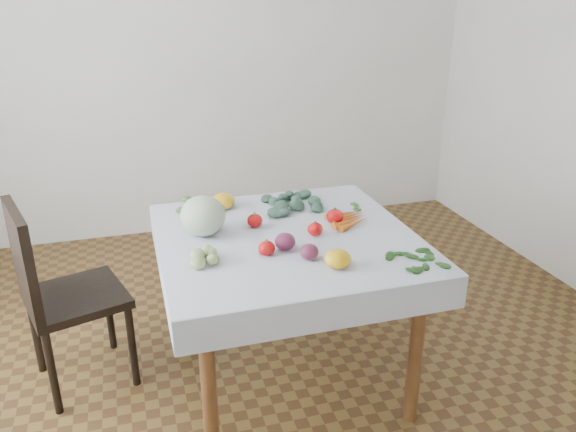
{
  "coord_description": "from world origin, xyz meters",
  "views": [
    {
      "loc": [
        -0.64,
        -2.19,
        1.77
      ],
      "look_at": [
        0.03,
        0.07,
        0.82
      ],
      "focal_mm": 35.0,
      "sensor_mm": 36.0,
      "label": 1
    }
  ],
  "objects_px": {
    "table": "(287,256)",
    "cabbage": "(203,216)",
    "heirloom_back": "(223,201)",
    "chair": "(54,287)",
    "carrot_bunch": "(348,219)"
  },
  "relations": [
    {
      "from": "table",
      "to": "cabbage",
      "type": "relative_size",
      "value": 5.0
    },
    {
      "from": "table",
      "to": "heirloom_back",
      "type": "bearing_deg",
      "value": 117.38
    },
    {
      "from": "chair",
      "to": "heirloom_back",
      "type": "relative_size",
      "value": 8.14
    },
    {
      "from": "cabbage",
      "to": "carrot_bunch",
      "type": "relative_size",
      "value": 0.91
    },
    {
      "from": "heirloom_back",
      "to": "carrot_bunch",
      "type": "bearing_deg",
      "value": -32.11
    },
    {
      "from": "cabbage",
      "to": "heirloom_back",
      "type": "xyz_separation_m",
      "value": [
        0.14,
        0.29,
        -0.05
      ]
    },
    {
      "from": "chair",
      "to": "heirloom_back",
      "type": "height_order",
      "value": "chair"
    },
    {
      "from": "cabbage",
      "to": "heirloom_back",
      "type": "bearing_deg",
      "value": 63.95
    },
    {
      "from": "heirloom_back",
      "to": "cabbage",
      "type": "bearing_deg",
      "value": -116.05
    },
    {
      "from": "carrot_bunch",
      "to": "table",
      "type": "bearing_deg",
      "value": -167.41
    },
    {
      "from": "table",
      "to": "chair",
      "type": "height_order",
      "value": "chair"
    },
    {
      "from": "table",
      "to": "chair",
      "type": "relative_size",
      "value": 1.08
    },
    {
      "from": "heirloom_back",
      "to": "carrot_bunch",
      "type": "distance_m",
      "value": 0.63
    },
    {
      "from": "table",
      "to": "cabbage",
      "type": "xyz_separation_m",
      "value": [
        -0.35,
        0.12,
        0.19
      ]
    },
    {
      "from": "chair",
      "to": "cabbage",
      "type": "xyz_separation_m",
      "value": [
        0.67,
        -0.12,
        0.31
      ]
    }
  ]
}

